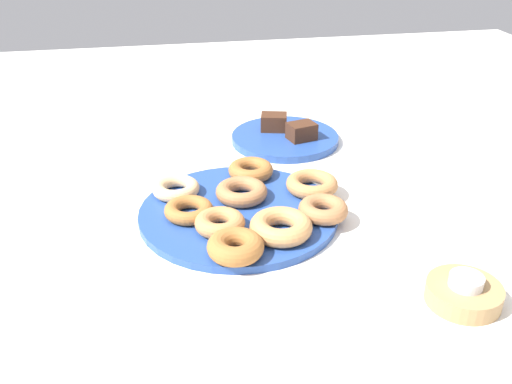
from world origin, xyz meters
name	(u,v)px	position (x,y,z in m)	size (l,w,h in m)	color
ground_plane	(238,216)	(0.00, 0.00, 0.00)	(2.40, 2.40, 0.00)	white
donut_plate	(238,213)	(0.00, 0.00, 0.01)	(0.33, 0.33, 0.01)	#284C9E
donut_0	(189,210)	(0.01, -0.08, 0.02)	(0.08, 0.08, 0.02)	#AD6B33
donut_1	(236,247)	(0.13, -0.03, 0.03)	(0.08, 0.08, 0.03)	#AD6B33
donut_2	(251,170)	(-0.12, 0.04, 0.03)	(0.08, 0.08, 0.03)	#AD6B33
donut_3	(241,192)	(-0.04, 0.01, 0.03)	(0.09, 0.09, 0.03)	#B27547
donut_4	(176,188)	(-0.07, -0.10, 0.02)	(0.08, 0.08, 0.02)	#EABC84
donut_5	(281,227)	(0.09, 0.05, 0.03)	(0.10, 0.10, 0.03)	tan
donut_6	(312,184)	(-0.04, 0.14, 0.03)	(0.09, 0.09, 0.03)	#C6844C
donut_7	(323,209)	(0.05, 0.13, 0.03)	(0.08, 0.08, 0.03)	#B27547
donut_8	(220,223)	(0.06, -0.04, 0.03)	(0.08, 0.08, 0.03)	#C6844C
cake_plate	(285,138)	(-0.29, 0.15, 0.01)	(0.23, 0.23, 0.02)	#284C9E
brownie_near	(274,122)	(-0.33, 0.13, 0.03)	(0.04, 0.06, 0.04)	#472819
brownie_far	(302,131)	(-0.27, 0.18, 0.03)	(0.04, 0.06, 0.04)	#472819
candle_holder	(464,294)	(0.28, 0.26, 0.01)	(0.10, 0.10, 0.03)	tan
tealight	(466,281)	(0.28, 0.26, 0.03)	(0.04, 0.04, 0.01)	silver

